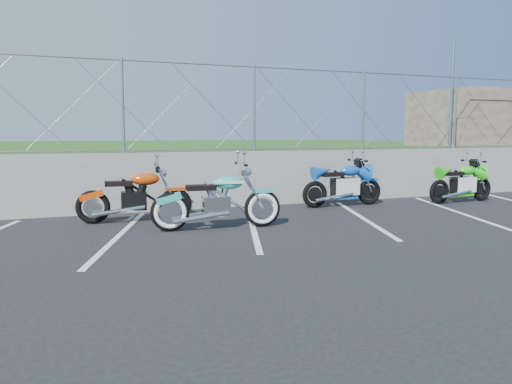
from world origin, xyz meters
name	(u,v)px	position (x,y,z in m)	size (l,w,h in m)	color
ground	(274,236)	(0.00, 0.00, 0.00)	(90.00, 90.00, 0.00)	black
retaining_wall	(214,180)	(0.00, 3.50, 0.65)	(30.00, 0.22, 1.30)	slate
grass_field	(146,159)	(0.00, 13.50, 0.65)	(30.00, 20.00, 1.30)	#1E4813
stone_building	(493,119)	(10.50, 5.50, 2.20)	(5.00, 3.00, 1.80)	brown
chain_link_fence	(213,107)	(0.00, 3.50, 2.30)	(28.00, 0.03, 2.00)	gray
sign_pole	(452,95)	(7.20, 3.90, 2.80)	(0.08, 0.08, 3.00)	gray
parking_lines	(310,222)	(1.20, 1.00, 0.00)	(18.29, 4.31, 0.01)	silver
cruiser_turquoise	(219,203)	(-0.67, 0.93, 0.47)	(2.37, 0.75, 1.18)	black
naked_orange	(136,198)	(-1.95, 2.21, 0.47)	(2.20, 0.75, 1.10)	black
sportbike_green	(462,184)	(6.03, 2.11, 0.45)	(2.01, 0.72, 1.04)	black
sportbike_blue	(344,186)	(2.92, 2.60, 0.47)	(2.11, 0.75, 1.09)	black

